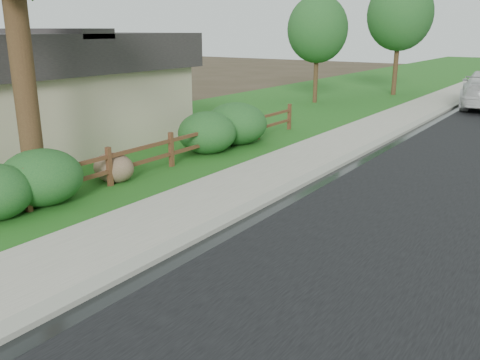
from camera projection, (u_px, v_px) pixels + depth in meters
The scene contains 12 objects.
ground at pixel (5, 318), 7.35m from camera, with size 120.00×120.00×0.00m, color #372E1E.
sidewalk at pixel (465, 89), 35.45m from camera, with size 2.20×90.00×0.10m, color gray.
grass_strip at pixel (436, 87), 36.49m from camera, with size 1.60×90.00×0.06m, color #255618.
lawn_near at pixel (367, 83), 39.32m from camera, with size 9.00×90.00×0.04m, color #255618.
ranch_fence at pixel (142, 156), 14.19m from camera, with size 0.12×16.92×1.10m.
house at pixel (5, 86), 18.27m from camera, with size 10.60×9.60×4.05m.
boulder at pixel (114, 168), 13.78m from camera, with size 1.24×0.93×0.83m, color brown.
shrub_b at pixel (41, 177), 11.96m from camera, with size 1.92×1.92×1.34m, color #19471F.
shrub_c at pixel (207, 133), 16.94m from camera, with size 1.95×1.95×1.41m, color #19471F.
shrub_d at pixel (236, 124), 18.26m from camera, with size 2.23×2.23×1.52m, color #19471F.
tree_near_left at pixel (318, 29), 27.66m from camera, with size 3.30×3.30×5.85m.
tree_mid_left at pixel (400, 15), 30.83m from camera, with size 3.95×3.95×7.06m.
Camera 1 is at (6.48, -3.40, 4.02)m, focal length 38.00 mm.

